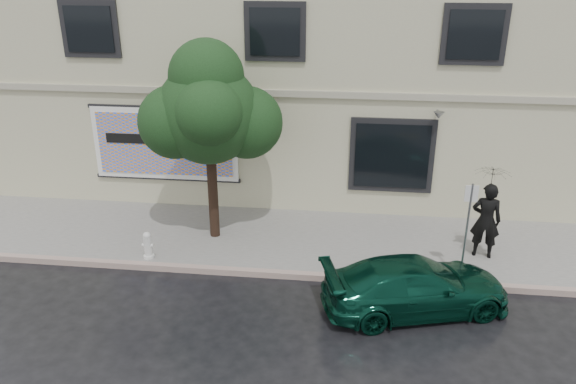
# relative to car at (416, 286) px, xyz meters

# --- Properties ---
(ground) EXTENTS (90.00, 90.00, 0.00)m
(ground) POSITION_rel_car_xyz_m (-3.57, -0.55, -0.58)
(ground) COLOR black
(ground) RESTS_ON ground
(sidewalk) EXTENTS (20.00, 3.50, 0.15)m
(sidewalk) POSITION_rel_car_xyz_m (-3.57, 2.70, -0.50)
(sidewalk) COLOR gray
(sidewalk) RESTS_ON ground
(curb) EXTENTS (20.00, 0.18, 0.16)m
(curb) POSITION_rel_car_xyz_m (-3.57, 0.95, -0.50)
(curb) COLOR gray
(curb) RESTS_ON ground
(building) EXTENTS (20.00, 8.12, 7.00)m
(building) POSITION_rel_car_xyz_m (-3.57, 8.44, 2.92)
(building) COLOR #B9B894
(building) RESTS_ON ground
(billboard) EXTENTS (4.30, 0.16, 2.20)m
(billboard) POSITION_rel_car_xyz_m (-6.77, 4.37, 1.48)
(billboard) COLOR white
(billboard) RESTS_ON ground
(car) EXTENTS (4.29, 2.79, 1.15)m
(car) POSITION_rel_car_xyz_m (0.00, 0.00, 0.00)
(car) COLOR #083325
(car) RESTS_ON ground
(pedestrian) EXTENTS (0.78, 0.58, 1.92)m
(pedestrian) POSITION_rel_car_xyz_m (1.83, 2.30, 0.53)
(pedestrian) COLOR black
(pedestrian) RESTS_ON sidewalk
(umbrella) EXTENTS (0.89, 0.89, 0.65)m
(umbrella) POSITION_rel_car_xyz_m (1.83, 2.30, 1.82)
(umbrella) COLOR black
(umbrella) RESTS_ON pedestrian
(street_tree) EXTENTS (2.51, 2.51, 4.59)m
(street_tree) POSITION_rel_car_xyz_m (-4.98, 2.61, 2.88)
(street_tree) COLOR black
(street_tree) RESTS_ON sidewalk
(fire_hydrant) EXTENTS (0.28, 0.27, 0.69)m
(fire_hydrant) POSITION_rel_car_xyz_m (-6.32, 1.25, -0.09)
(fire_hydrant) COLOR silver
(fire_hydrant) RESTS_ON sidewalk
(sign_pole) EXTENTS (0.29, 0.05, 2.34)m
(sign_pole) POSITION_rel_car_xyz_m (1.14, 1.15, 1.00)
(sign_pole) COLOR gray
(sign_pole) RESTS_ON sidewalk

